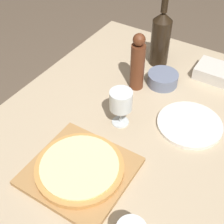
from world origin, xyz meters
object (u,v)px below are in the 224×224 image
object	(u,v)px
pepper_mill	(138,63)
wine_glass	(122,102)
pizza	(80,167)
small_bowl	(163,79)
wine_bottle	(161,38)

from	to	relation	value
pepper_mill	wine_glass	size ratio (longest dim) A/B	1.70
pizza	pepper_mill	size ratio (longest dim) A/B	1.14
pizza	small_bowl	size ratio (longest dim) A/B	2.19
pepper_mill	wine_glass	xyz separation A→B (m)	(0.06, -0.22, -0.01)
wine_bottle	small_bowl	size ratio (longest dim) A/B	2.52
wine_glass	small_bowl	size ratio (longest dim) A/B	1.13
pepper_mill	small_bowl	size ratio (longest dim) A/B	1.93
pizza	small_bowl	xyz separation A→B (m)	(0.03, 0.56, -0.00)
wine_bottle	pepper_mill	bearing A→B (deg)	-89.97
wine_bottle	pizza	bearing A→B (deg)	-84.99
pepper_mill	pizza	bearing A→B (deg)	-82.83
pizza	pepper_mill	distance (m)	0.50
pizza	wine_bottle	xyz separation A→B (m)	(-0.06, 0.70, 0.10)
pizza	pepper_mill	world-z (taller)	pepper_mill
pizza	small_bowl	world-z (taller)	small_bowl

